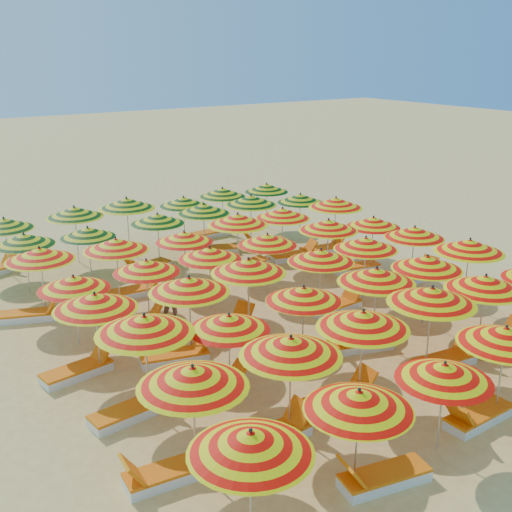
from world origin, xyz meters
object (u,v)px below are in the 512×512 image
Objects in this scene: umbrella_26 at (210,253)px; umbrella_43 at (74,212)px; umbrella_16 at (427,263)px; umbrella_38 at (157,219)px; lounger_10 at (209,390)px; lounger_12 at (78,370)px; beachgoer_b at (172,299)px; umbrella_39 at (204,209)px; umbrella_47 at (267,188)px; umbrella_9 at (432,296)px; lounger_20 at (135,291)px; lounger_6 at (341,397)px; umbrella_2 at (444,372)px; lounger_9 at (131,411)px; lounger_25 at (214,249)px; lounger_26 at (264,242)px; umbrella_24 at (74,283)px; lounger_28 at (212,233)px; lounger_13 at (176,356)px; lounger_24 at (147,267)px; umbrella_8 at (363,320)px; umbrella_7 at (291,347)px; lounger_15 at (337,306)px; umbrella_21 at (321,256)px; umbrella_42 at (4,224)px; umbrella_44 at (127,203)px; umbrella_6 at (193,377)px; umbrella_33 at (238,220)px; umbrella_28 at (328,225)px; umbrella_30 at (40,254)px; lounger_23 at (323,249)px; umbrella_34 at (282,213)px; umbrella_13 at (229,322)px; umbrella_19 at (189,285)px; umbrella_20 at (249,266)px; lounger_16 at (417,275)px; lounger_11 at (359,344)px; umbrella_45 at (183,201)px; lounger_0 at (382,477)px; umbrella_3 at (506,336)px; umbrella_17 at (470,246)px; umbrella_23 at (414,232)px; umbrella_15 at (377,275)px; umbrella_41 at (300,198)px; umbrella_46 at (222,192)px; umbrella_27 at (267,240)px; umbrella_35 at (336,203)px; umbrella_36 at (24,239)px; lounger_5 at (273,436)px; umbrella_10 at (485,283)px.

umbrella_43 is (-1.85, 6.52, 0.14)m from umbrella_26.
umbrella_38 is at bearing 114.95° from umbrella_16.
lounger_12 is at bearing 142.48° from lounger_10.
lounger_10 is 1.20× the size of beachgoer_b.
umbrella_47 is (4.32, 2.14, -0.11)m from umbrella_39.
umbrella_9 reaches higher than lounger_20.
umbrella_16 reaches higher than lounger_6.
lounger_10 is at bearing 122.13° from umbrella_2.
umbrella_43 reaches higher than lounger_9.
lounger_26 is (2.10, -0.31, 0.00)m from lounger_25.
umbrella_38 is at bearing 45.02° from umbrella_24.
lounger_6 is 13.67m from lounger_28.
lounger_6 is at bearing -46.70° from lounger_13.
lounger_24 is (1.29, 1.92, 0.00)m from lounger_20.
lounger_24 is (1.66, -2.32, -1.75)m from umbrella_43.
umbrella_8 is at bearing -76.06° from lounger_20.
lounger_15 is at bearing 40.83° from umbrella_7.
umbrella_39 reaches higher than lounger_20.
umbrella_21 is at bearing -102.04° from lounger_28.
umbrella_44 is at bearing -1.67° from umbrella_42.
umbrella_43 is 9.18m from lounger_13.
umbrella_33 is at bearing 53.50° from umbrella_6.
umbrella_30 is at bearing 166.04° from umbrella_28.
umbrella_30 is 4.08m from beachgoer_b.
lounger_13 is 10.03m from lounger_23.
umbrella_6 is 1.02× the size of umbrella_34.
umbrella_21 is at bearing 97.58° from lounger_24.
umbrella_13 is 0.85× the size of umbrella_19.
umbrella_47 is (10.79, 6.82, -0.01)m from umbrella_24.
umbrella_19 is 1.20× the size of umbrella_20.
umbrella_13 reaches higher than lounger_16.
umbrella_39 is 1.24× the size of lounger_11.
umbrella_16 is 1.25× the size of lounger_16.
umbrella_45 is at bearing 75.26° from lounger_13.
umbrella_3 is at bearing -164.19° from lounger_0.
umbrella_21 is 1.40× the size of lounger_15.
umbrella_17 is 6.82m from umbrella_34.
umbrella_23 reaches higher than lounger_13.
umbrella_24 reaches higher than umbrella_2.
umbrella_44 is at bearing 42.62° from umbrella_30.
umbrella_15 is 9.73m from umbrella_41.
umbrella_46 reaches higher than lounger_13.
umbrella_27 is 5.13m from umbrella_35.
lounger_20 is (2.70, -2.15, -1.63)m from umbrella_36.
umbrella_16 is 0.97× the size of umbrella_34.
umbrella_30 is 1.35× the size of lounger_5.
umbrella_39 is at bearing 100.57° from umbrella_10.
umbrella_39 reaches higher than lounger_28.
lounger_9 is at bearing -130.00° from lounger_28.
umbrella_21 is (4.39, 0.19, -0.10)m from umbrella_19.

